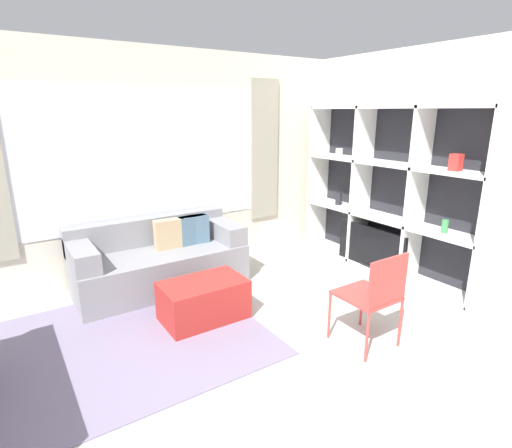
% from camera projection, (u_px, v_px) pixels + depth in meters
% --- Properties ---
extents(ground_plane, '(16.00, 16.00, 0.00)m').
position_uv_depth(ground_plane, '(303.00, 411.00, 2.74)').
color(ground_plane, beige).
extents(wall_back, '(6.60, 0.11, 2.70)m').
position_uv_depth(wall_back, '(147.00, 166.00, 4.74)').
color(wall_back, beige).
rests_on(wall_back, ground_plane).
extents(wall_right, '(0.07, 4.11, 2.70)m').
position_uv_depth(wall_right, '(400.00, 163.00, 4.99)').
color(wall_right, beige).
rests_on(wall_right, ground_plane).
extents(area_rug, '(2.72, 2.00, 0.01)m').
position_uv_depth(area_rug, '(104.00, 348.00, 3.46)').
color(area_rug, slate).
rests_on(area_rug, ground_plane).
extents(shelving_unit, '(0.39, 2.55, 2.05)m').
position_uv_depth(shelving_unit, '(389.00, 194.00, 4.97)').
color(shelving_unit, '#232328').
rests_on(shelving_unit, ground_plane).
extents(couch_main, '(1.89, 0.82, 0.79)m').
position_uv_depth(couch_main, '(161.00, 260.00, 4.61)').
color(couch_main, gray).
rests_on(couch_main, ground_plane).
extents(ottoman, '(0.80, 0.50, 0.40)m').
position_uv_depth(ottoman, '(204.00, 300.00, 3.90)').
color(ottoman, '#A82823').
rests_on(ottoman, ground_plane).
extents(folding_chair, '(0.44, 0.46, 0.86)m').
position_uv_depth(folding_chair, '(375.00, 292.00, 3.35)').
color(folding_chair, '#CC3D38').
rests_on(folding_chair, ground_plane).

